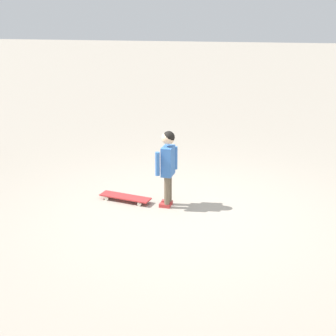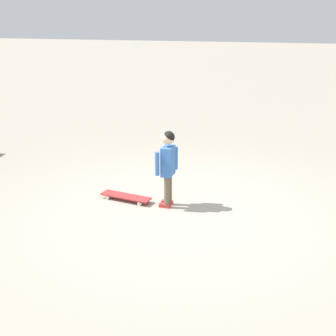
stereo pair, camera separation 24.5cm
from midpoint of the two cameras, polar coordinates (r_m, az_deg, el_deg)
The scene contains 3 objects.
ground_plane at distance 6.75m, azimuth 1.14°, elevation -5.24°, with size 50.00×50.00×0.00m, color #9E9384.
child_person at distance 6.78m, azimuth -1.05°, elevation 0.84°, with size 0.35×0.26×1.06m.
skateboard at distance 7.18m, azimuth -5.78°, elevation -3.27°, with size 0.38×0.76×0.07m.
Camera 1 is at (6.13, 0.60, 2.78)m, focal length 54.44 mm.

